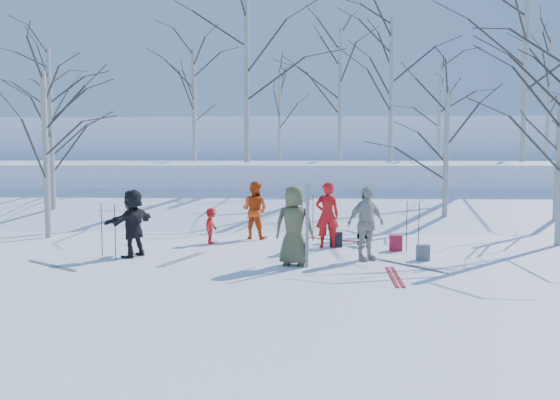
{
  "coord_description": "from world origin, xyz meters",
  "views": [
    {
      "loc": [
        0.69,
        -13.26,
        2.57
      ],
      "look_at": [
        0.0,
        1.5,
        1.3
      ],
      "focal_mm": 35.0,
      "sensor_mm": 36.0,
      "label": 1
    }
  ],
  "objects_px": {
    "backpack_red": "(396,243)",
    "skier_redor_behind": "(255,210)",
    "backpack_grey": "(423,252)",
    "dog": "(364,237)",
    "skier_grey_west": "(133,223)",
    "skier_cream_east": "(366,223)",
    "skier_olive_center": "(294,226)",
    "backpack_dark": "(336,240)",
    "skier_red_seated": "(211,226)",
    "skier_red_north": "(327,215)"
  },
  "relations": [
    {
      "from": "skier_cream_east",
      "to": "skier_red_seated",
      "type": "bearing_deg",
      "value": 119.7
    },
    {
      "from": "skier_red_north",
      "to": "backpack_red",
      "type": "xyz_separation_m",
      "value": [
        1.79,
        -0.44,
        -0.68
      ]
    },
    {
      "from": "skier_redor_behind",
      "to": "skier_cream_east",
      "type": "relative_size",
      "value": 0.97
    },
    {
      "from": "backpack_grey",
      "to": "backpack_dark",
      "type": "xyz_separation_m",
      "value": [
        -1.98,
        1.82,
        0.01
      ]
    },
    {
      "from": "backpack_grey",
      "to": "skier_grey_west",
      "type": "bearing_deg",
      "value": 178.83
    },
    {
      "from": "backpack_dark",
      "to": "dog",
      "type": "bearing_deg",
      "value": 12.86
    },
    {
      "from": "skier_red_north",
      "to": "dog",
      "type": "xyz_separation_m",
      "value": [
        1.02,
        0.3,
        -0.63
      ]
    },
    {
      "from": "skier_cream_east",
      "to": "dog",
      "type": "height_order",
      "value": "skier_cream_east"
    },
    {
      "from": "skier_cream_east",
      "to": "skier_grey_west",
      "type": "height_order",
      "value": "skier_cream_east"
    },
    {
      "from": "skier_redor_behind",
      "to": "skier_grey_west",
      "type": "bearing_deg",
      "value": 68.88
    },
    {
      "from": "backpack_grey",
      "to": "skier_red_north",
      "type": "bearing_deg",
      "value": 142.69
    },
    {
      "from": "skier_red_seated",
      "to": "skier_grey_west",
      "type": "relative_size",
      "value": 0.61
    },
    {
      "from": "skier_olive_center",
      "to": "skier_redor_behind",
      "type": "xyz_separation_m",
      "value": [
        -1.27,
        3.9,
        -0.06
      ]
    },
    {
      "from": "backpack_dark",
      "to": "backpack_grey",
      "type": "bearing_deg",
      "value": -42.64
    },
    {
      "from": "skier_red_north",
      "to": "backpack_dark",
      "type": "height_order",
      "value": "skier_red_north"
    },
    {
      "from": "skier_cream_east",
      "to": "backpack_dark",
      "type": "distance_m",
      "value": 2.07
    },
    {
      "from": "backpack_dark",
      "to": "skier_olive_center",
      "type": "bearing_deg",
      "value": -113.4
    },
    {
      "from": "skier_grey_west",
      "to": "backpack_red",
      "type": "relative_size",
      "value": 4.01
    },
    {
      "from": "skier_olive_center",
      "to": "backpack_red",
      "type": "relative_size",
      "value": 4.38
    },
    {
      "from": "skier_red_north",
      "to": "backpack_dark",
      "type": "distance_m",
      "value": 0.75
    },
    {
      "from": "skier_olive_center",
      "to": "skier_cream_east",
      "type": "xyz_separation_m",
      "value": [
        1.7,
        0.69,
        -0.03
      ]
    },
    {
      "from": "skier_cream_east",
      "to": "backpack_grey",
      "type": "bearing_deg",
      "value": -30.38
    },
    {
      "from": "skier_redor_behind",
      "to": "skier_cream_east",
      "type": "xyz_separation_m",
      "value": [
        2.97,
        -3.21,
        0.03
      ]
    },
    {
      "from": "skier_olive_center",
      "to": "skier_redor_behind",
      "type": "distance_m",
      "value": 4.1
    },
    {
      "from": "skier_cream_east",
      "to": "backpack_dark",
      "type": "height_order",
      "value": "skier_cream_east"
    },
    {
      "from": "skier_redor_behind",
      "to": "backpack_red",
      "type": "bearing_deg",
      "value": 175.01
    },
    {
      "from": "dog",
      "to": "backpack_red",
      "type": "xyz_separation_m",
      "value": [
        0.77,
        -0.74,
        -0.05
      ]
    },
    {
      "from": "skier_red_north",
      "to": "backpack_grey",
      "type": "relative_size",
      "value": 4.71
    },
    {
      "from": "skier_olive_center",
      "to": "skier_redor_behind",
      "type": "height_order",
      "value": "skier_olive_center"
    },
    {
      "from": "skier_red_north",
      "to": "skier_redor_behind",
      "type": "height_order",
      "value": "skier_red_north"
    },
    {
      "from": "backpack_grey",
      "to": "dog",
      "type": "bearing_deg",
      "value": 121.09
    },
    {
      "from": "backpack_red",
      "to": "skier_redor_behind",
      "type": "bearing_deg",
      "value": 153.96
    },
    {
      "from": "skier_cream_east",
      "to": "skier_olive_center",
      "type": "bearing_deg",
      "value": 170.04
    },
    {
      "from": "dog",
      "to": "skier_redor_behind",
      "type": "bearing_deg",
      "value": -48.46
    },
    {
      "from": "skier_cream_east",
      "to": "skier_grey_west",
      "type": "xyz_separation_m",
      "value": [
        -5.72,
        0.18,
        -0.05
      ]
    },
    {
      "from": "skier_olive_center",
      "to": "backpack_dark",
      "type": "bearing_deg",
      "value": -104.31
    },
    {
      "from": "skier_redor_behind",
      "to": "dog",
      "type": "height_order",
      "value": "skier_redor_behind"
    },
    {
      "from": "backpack_grey",
      "to": "backpack_red",
      "type": "bearing_deg",
      "value": 109.26
    },
    {
      "from": "backpack_red",
      "to": "backpack_grey",
      "type": "xyz_separation_m",
      "value": [
        0.44,
        -1.26,
        -0.02
      ]
    },
    {
      "from": "skier_red_north",
      "to": "skier_grey_west",
      "type": "bearing_deg",
      "value": 11.88
    },
    {
      "from": "dog",
      "to": "backpack_grey",
      "type": "bearing_deg",
      "value": 93.08
    },
    {
      "from": "skier_redor_behind",
      "to": "dog",
      "type": "xyz_separation_m",
      "value": [
        3.15,
        -1.17,
        -0.6
      ]
    },
    {
      "from": "skier_red_seated",
      "to": "backpack_red",
      "type": "bearing_deg",
      "value": -90.06
    },
    {
      "from": "backpack_grey",
      "to": "skier_olive_center",
      "type": "bearing_deg",
      "value": -166.83
    },
    {
      "from": "skier_cream_east",
      "to": "backpack_red",
      "type": "bearing_deg",
      "value": 22.25
    },
    {
      "from": "skier_redor_behind",
      "to": "skier_grey_west",
      "type": "height_order",
      "value": "skier_redor_behind"
    },
    {
      "from": "skier_red_north",
      "to": "backpack_dark",
      "type": "relative_size",
      "value": 4.47
    },
    {
      "from": "skier_cream_east",
      "to": "skier_grey_west",
      "type": "distance_m",
      "value": 5.72
    },
    {
      "from": "skier_red_north",
      "to": "skier_olive_center",
      "type": "bearing_deg",
      "value": 64.79
    },
    {
      "from": "skier_redor_behind",
      "to": "backpack_red",
      "type": "relative_size",
      "value": 4.11
    }
  ]
}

